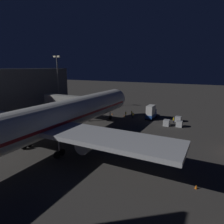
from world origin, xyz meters
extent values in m
plane|color=#383533|center=(0.00, 0.00, 0.00)|extent=(320.00, 320.00, 0.00)
cylinder|color=silver|center=(0.00, 10.85, 5.77)|extent=(6.13, 58.48, 6.13)
sphere|color=silver|center=(0.00, -18.39, 5.77)|extent=(6.00, 6.00, 6.00)
cube|color=maroon|center=(0.00, 10.85, 5.31)|extent=(6.19, 56.14, 0.50)
cube|color=black|center=(0.00, -16.55, 6.84)|extent=(3.37, 1.40, 0.90)
cube|color=#B7BABF|center=(0.00, 10.95, 4.70)|extent=(50.08, 7.70, 0.70)
cylinder|color=#B7BABF|center=(-9.22, 9.95, 2.87)|extent=(2.65, 4.76, 2.65)
cylinder|color=black|center=(-9.22, 7.57, 2.87)|extent=(2.25, 0.15, 2.25)
cylinder|color=#B7BABF|center=(9.22, 9.95, 2.87)|extent=(2.65, 4.76, 2.65)
cylinder|color=black|center=(9.22, 7.57, 2.87)|extent=(2.25, 0.15, 2.25)
cylinder|color=#B7BABF|center=(0.00, -14.89, 2.25)|extent=(0.28, 0.28, 2.11)
cylinder|color=black|center=(0.00, -14.89, 0.60)|extent=(0.45, 1.20, 1.20)
cylinder|color=#B7BABF|center=(-4.20, 11.95, 2.25)|extent=(0.28, 0.28, 2.11)
cylinder|color=black|center=(-4.20, 11.30, 0.60)|extent=(0.45, 1.20, 1.20)
cylinder|color=black|center=(-4.20, 12.60, 0.60)|extent=(0.45, 1.20, 1.20)
cylinder|color=#B7BABF|center=(4.20, 11.95, 2.25)|extent=(0.28, 0.28, 2.11)
cylinder|color=black|center=(4.20, 11.30, 0.60)|extent=(0.45, 1.20, 1.20)
cylinder|color=black|center=(4.20, 12.60, 0.60)|extent=(0.45, 1.20, 1.20)
cube|color=#9E9E99|center=(12.27, -10.12, 5.77)|extent=(16.34, 2.60, 2.50)
cube|color=#9E9E99|center=(4.10, -10.12, 5.77)|extent=(3.20, 3.40, 3.00)
cube|color=black|center=(2.70, -10.12, 5.77)|extent=(0.70, 3.20, 2.70)
cylinder|color=#B7BABF|center=(5.10, -10.12, 2.26)|extent=(0.56, 0.56, 4.52)
cylinder|color=black|center=(4.50, -10.12, 0.30)|extent=(0.25, 0.60, 0.60)
cylinder|color=black|center=(5.70, -10.12, 0.30)|extent=(0.25, 0.60, 0.60)
cylinder|color=#59595E|center=(25.50, -21.02, 9.50)|extent=(0.40, 0.40, 19.00)
cube|color=#F9EFC6|center=(24.60, -21.02, 19.25)|extent=(1.10, 0.50, 0.60)
cube|color=#F9EFC6|center=(26.40, -21.02, 19.25)|extent=(1.10, 0.50, 0.60)
cube|color=#234C9E|center=(-10.72, -21.57, 0.90)|extent=(2.00, 5.46, 1.10)
cube|color=silver|center=(-10.72, -20.89, 2.83)|extent=(1.90, 3.82, 2.76)
cube|color=#234C9E|center=(-10.72, -23.50, 2.00)|extent=(1.80, 1.60, 1.10)
cylinder|color=black|center=(-11.78, -23.49, 0.35)|extent=(0.24, 0.70, 0.70)
cylinder|color=black|center=(-9.66, -23.49, 0.35)|extent=(0.24, 0.70, 0.70)
cylinder|color=black|center=(-11.78, -19.66, 0.35)|extent=(0.24, 0.70, 0.70)
cylinder|color=black|center=(-9.66, -19.66, 0.35)|extent=(0.24, 0.70, 0.70)
cube|color=#B7BABF|center=(-16.66, -15.90, 0.84)|extent=(1.52, 1.69, 1.68)
cube|color=#B7BABF|center=(-18.66, -21.99, 0.73)|extent=(1.64, 1.64, 1.47)
cube|color=#B7BABF|center=(-19.87, -16.55, 0.79)|extent=(1.54, 1.55, 1.58)
cylinder|color=black|center=(-4.17, -21.87, 0.46)|extent=(0.28, 0.28, 0.92)
cylinder|color=yellow|center=(-4.17, -21.87, 1.21)|extent=(0.40, 0.40, 0.58)
sphere|color=tan|center=(-4.17, -21.87, 1.62)|extent=(0.24, 0.24, 0.24)
sphere|color=white|center=(-4.17, -21.87, 1.67)|extent=(0.23, 0.23, 0.23)
cylinder|color=black|center=(-5.65, -19.33, 0.47)|extent=(0.28, 0.28, 0.93)
cylinder|color=yellow|center=(-5.65, -19.33, 1.27)|extent=(0.40, 0.40, 0.66)
sphere|color=tan|center=(-5.65, -19.33, 1.72)|extent=(0.24, 0.24, 0.24)
sphere|color=orange|center=(-5.65, -19.33, 1.77)|extent=(0.23, 0.23, 0.23)
cylinder|color=black|center=(-2.87, -20.11, 0.42)|extent=(0.28, 0.28, 0.84)
cylinder|color=yellow|center=(-2.87, -20.11, 1.16)|extent=(0.40, 0.40, 0.64)
sphere|color=tan|center=(-2.87, -20.11, 1.60)|extent=(0.24, 0.24, 0.24)
sphere|color=white|center=(-2.87, -20.11, 1.65)|extent=(0.23, 0.23, 0.23)
cylinder|color=black|center=(-17.84, -19.59, 0.41)|extent=(0.28, 0.28, 0.81)
cylinder|color=yellow|center=(-17.84, -19.59, 1.12)|extent=(0.40, 0.40, 0.63)
sphere|color=tan|center=(-17.84, -19.59, 1.56)|extent=(0.24, 0.24, 0.24)
sphere|color=yellow|center=(-17.84, -19.59, 1.61)|extent=(0.23, 0.23, 0.23)
cone|color=orange|center=(-2.20, -20.39, 0.28)|extent=(0.36, 0.36, 0.55)
cone|color=orange|center=(2.20, -20.39, 0.28)|extent=(0.36, 0.36, 0.55)
cone|color=orange|center=(-26.54, 10.95, 0.28)|extent=(0.36, 0.36, 0.55)
camera|label=1|loc=(-27.50, 36.49, 15.51)|focal=31.89mm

